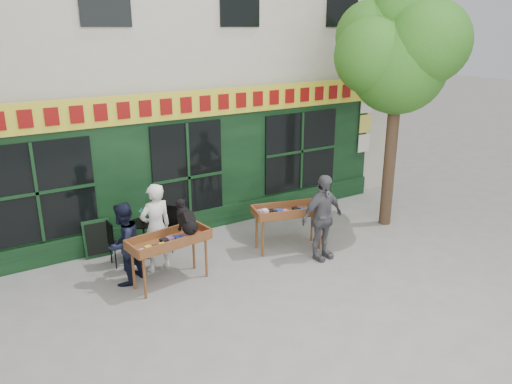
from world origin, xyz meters
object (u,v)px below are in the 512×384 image
dog (187,216)px  bistro_table (144,232)px  woman (156,228)px  book_cart_right (289,213)px  man_right (322,218)px  man_left (124,244)px  book_cart_center (169,243)px

dog → bistro_table: dog is taller
woman → book_cart_right: bearing=161.2°
woman → bistro_table: bearing=-96.3°
woman → man_right: size_ratio=0.99×
woman → man_left: 0.74m
woman → man_left: size_ratio=1.13×
woman → man_left: (-0.71, -0.18, -0.10)m
book_cart_center → man_left: bearing=139.6°
book_cart_center → man_right: man_right is taller
book_cart_right → man_right: bearing=-53.2°
man_right → man_left: size_ratio=1.14×
book_cart_right → man_left: bearing=-171.5°
book_cart_center → dog: bearing=-15.2°
woman → bistro_table: size_ratio=2.35×
dog → man_right: size_ratio=0.33×
book_cart_center → book_cart_right: same height
dog → book_cart_right: (2.41, 0.12, -0.47)m
book_cart_center → woman: size_ratio=0.88×
man_right → dog: bearing=162.0°
man_right → book_cart_center: bearing=162.5°
dog → man_right: bearing=-20.0°
book_cart_center → book_cart_right: bearing=-5.5°
bistro_table → dog: bearing=-75.8°
dog → man_left: 1.28m
book_cart_center → man_right: bearing=-19.5°
book_cart_right → man_right: 0.81m
book_cart_right → bistro_table: (-2.77, 1.29, -0.28)m
man_right → man_left: (-3.77, 1.14, -0.11)m
book_cart_right → man_left: 3.50m
bistro_table → man_left: (-0.70, -0.90, 0.25)m
book_cart_center → bistro_table: size_ratio=2.06×
dog → woman: bearing=109.5°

